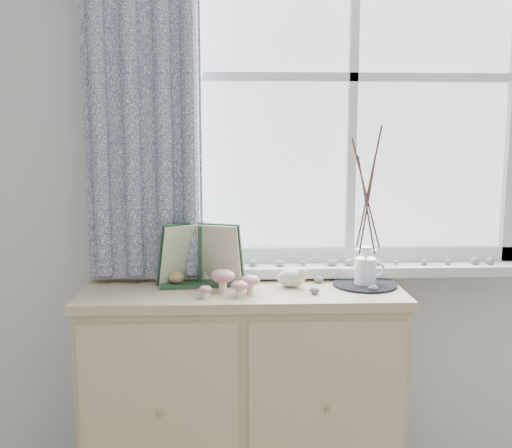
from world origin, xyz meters
The scene contains 8 objects.
sideboard centered at (-0.15, 1.75, 0.43)m, with size 1.20×0.45×0.85m.
botanical_book centered at (-0.31, 1.76, 0.97)m, with size 0.36×0.13×0.25m, color #1E3F26, non-canonical shape.
toadstool_cluster centered at (-0.19, 1.68, 0.90)m, with size 0.22×0.15×0.08m.
wooden_eggs centered at (-0.42, 1.83, 0.88)m, with size 0.10×0.12×0.08m.
songbird_figurine centered at (0.04, 1.76, 0.89)m, with size 0.14×0.07×0.08m, color silver, non-canonical shape.
crocheted_doily centered at (0.32, 1.76, 0.85)m, with size 0.24×0.24×0.01m, color black.
twig_pitcher centered at (0.32, 1.76, 1.20)m, with size 0.23×0.23×0.61m.
sideboard_pebbles centered at (0.20, 1.71, 0.86)m, with size 0.26×0.19×0.03m.
Camera 1 is at (-0.18, -0.34, 1.40)m, focal length 40.00 mm.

